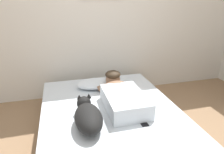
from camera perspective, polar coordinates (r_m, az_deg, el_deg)
The scene contains 8 objects.
ground_plane at distance 2.22m, azimuth 6.04°, elevation -20.29°, with size 13.35×13.35×0.00m, color #8C6B4C.
back_wall at distance 3.12m, azimuth -3.29°, elevation 17.48°, with size 4.67×0.12×2.50m.
bed at distance 2.36m, azimuth -0.58°, elevation -12.24°, with size 1.54×1.90×0.33m.
pillow at distance 2.74m, azimuth -4.66°, elevation -1.87°, with size 0.52×0.32×0.11m, color silver.
person_lying at distance 2.32m, azimuth 2.50°, elevation -5.03°, with size 0.43×0.92×0.27m.
dog at distance 1.94m, azimuth -6.94°, elevation -11.04°, with size 0.26×0.57×0.21m.
coffee_cup at distance 2.61m, azimuth 3.33°, elevation -3.51°, with size 0.12×0.09×0.07m.
cell_phone at distance 2.05m, azimuth 8.86°, elevation -12.62°, with size 0.07×0.14×0.01m, color black.
Camera 1 is at (-0.63, -1.53, 1.48)m, focal length 31.96 mm.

